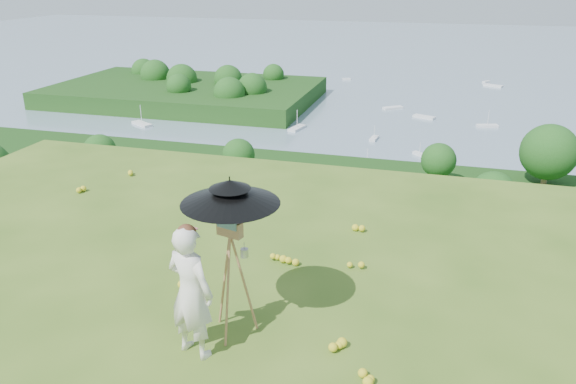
# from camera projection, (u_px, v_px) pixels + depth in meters

# --- Properties ---
(ground) EXTENTS (14.00, 14.00, 0.00)m
(ground) POSITION_uv_depth(u_px,v_px,m) (144.00, 319.00, 7.60)
(ground) COLOR #3C611B
(ground) RESTS_ON ground
(forest_slope) EXTENTS (140.00, 56.00, 22.00)m
(forest_slope) POSITION_uv_depth(u_px,v_px,m) (373.00, 376.00, 49.61)
(forest_slope) COLOR black
(forest_slope) RESTS_ON bay_water
(shoreline_tier) EXTENTS (170.00, 28.00, 8.00)m
(shoreline_tier) POSITION_uv_depth(u_px,v_px,m) (404.00, 247.00, 87.99)
(shoreline_tier) COLOR #6A5F54
(shoreline_tier) RESTS_ON bay_water
(bay_water) EXTENTS (700.00, 700.00, 0.00)m
(bay_water) POSITION_uv_depth(u_px,v_px,m) (438.00, 69.00, 234.95)
(bay_water) COLOR slate
(bay_water) RESTS_ON ground
(peninsula) EXTENTS (90.00, 60.00, 12.00)m
(peninsula) POSITION_uv_depth(u_px,v_px,m) (185.00, 84.00, 175.85)
(peninsula) COLOR black
(peninsula) RESTS_ON bay_water
(slope_trees) EXTENTS (110.00, 50.00, 6.00)m
(slope_trees) POSITION_uv_depth(u_px,v_px,m) (382.00, 233.00, 44.45)
(slope_trees) COLOR #1A4314
(slope_trees) RESTS_ON forest_slope
(harbor_town) EXTENTS (110.00, 22.00, 5.00)m
(harbor_town) POSITION_uv_depth(u_px,v_px,m) (408.00, 209.00, 85.60)
(harbor_town) COLOR silver
(harbor_town) RESTS_ON shoreline_tier
(moored_boats) EXTENTS (140.00, 140.00, 0.70)m
(moored_boats) POSITION_uv_depth(u_px,v_px,m) (387.00, 107.00, 167.25)
(moored_boats) COLOR white
(moored_boats) RESTS_ON bay_water
(wildflowers) EXTENTS (10.00, 10.50, 0.12)m
(wildflowers) POSITION_uv_depth(u_px,v_px,m) (153.00, 305.00, 7.80)
(wildflowers) COLOR gold
(wildflowers) RESTS_ON ground
(painter) EXTENTS (0.72, 0.57, 1.72)m
(painter) POSITION_uv_depth(u_px,v_px,m) (191.00, 292.00, 6.63)
(painter) COLOR silver
(painter) RESTS_ON ground
(field_easel) EXTENTS (0.81, 0.81, 1.73)m
(field_easel) POSITION_uv_depth(u_px,v_px,m) (232.00, 274.00, 7.01)
(field_easel) COLOR #9C6C41
(field_easel) RESTS_ON ground
(sun_umbrella) EXTENTS (1.55, 1.55, 0.73)m
(sun_umbrella) POSITION_uv_depth(u_px,v_px,m) (231.00, 205.00, 6.69)
(sun_umbrella) COLOR black
(sun_umbrella) RESTS_ON field_easel
(painter_cap) EXTENTS (0.30, 0.33, 0.10)m
(painter_cap) POSITION_uv_depth(u_px,v_px,m) (186.00, 230.00, 6.33)
(painter_cap) COLOR #DD797C
(painter_cap) RESTS_ON painter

